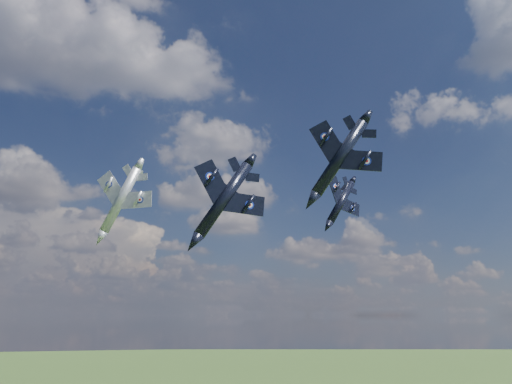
{
  "coord_description": "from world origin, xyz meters",
  "views": [
    {
      "loc": [
        -8.69,
        -58.38,
        66.18
      ],
      "look_at": [
        7.5,
        10.96,
        83.84
      ],
      "focal_mm": 35.0,
      "sensor_mm": 36.0,
      "label": 1
    }
  ],
  "objects": [
    {
      "name": "jet_lead_navy",
      "position": [
        1.33,
        2.5,
        80.5
      ],
      "size": [
        11.79,
        16.03,
        8.77
      ],
      "primitive_type": null,
      "rotation": [
        0.0,
        0.57,
        0.04
      ],
      "color": "black"
    },
    {
      "name": "jet_right_navy",
      "position": [
        13.46,
        -6.58,
        84.08
      ],
      "size": [
        14.33,
        16.77,
        8.13
      ],
      "primitive_type": null,
      "rotation": [
        0.0,
        0.6,
        -0.35
      ],
      "color": "black"
    },
    {
      "name": "jet_high_navy",
      "position": [
        27.31,
        26.17,
        86.68
      ],
      "size": [
        15.3,
        17.46,
        8.71
      ],
      "primitive_type": null,
      "rotation": [
        0.0,
        0.65,
        0.43
      ],
      "color": "black"
    },
    {
      "name": "jet_left_silver",
      "position": [
        -12.11,
        21.74,
        84.08
      ],
      "size": [
        16.85,
        18.86,
        7.87
      ],
      "primitive_type": null,
      "rotation": [
        0.0,
        0.47,
        -0.43
      ],
      "color": "gray"
    }
  ]
}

